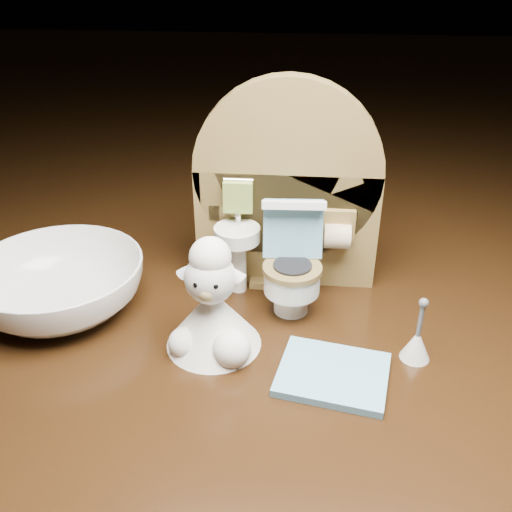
{
  "coord_description": "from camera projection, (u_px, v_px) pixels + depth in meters",
  "views": [
    {
      "loc": [
        0.01,
        -0.3,
        0.23
      ],
      "look_at": [
        -0.02,
        0.02,
        0.05
      ],
      "focal_mm": 40.0,
      "sensor_mm": 36.0,
      "label": 1
    }
  ],
  "objects": [
    {
      "name": "ceramic_bowl",
      "position": [
        59.0,
        286.0,
        0.39
      ],
      "size": [
        0.14,
        0.14,
        0.04
      ],
      "primitive_type": "imported",
      "rotation": [
        0.0,
        0.0,
        0.22
      ],
      "color": "white",
      "rests_on": "ground"
    },
    {
      "name": "backdrop_panel",
      "position": [
        286.0,
        199.0,
        0.4
      ],
      "size": [
        0.13,
        0.05,
        0.15
      ],
      "color": "olive",
      "rests_on": "ground"
    },
    {
      "name": "plush_lamb",
      "position": [
        212.0,
        311.0,
        0.35
      ],
      "size": [
        0.06,
        0.06,
        0.08
      ],
      "rotation": [
        0.0,
        0.0,
        -0.04
      ],
      "color": "white",
      "rests_on": "ground"
    },
    {
      "name": "bath_mat",
      "position": [
        333.0,
        374.0,
        0.33
      ],
      "size": [
        0.07,
        0.06,
        0.0
      ],
      "primitive_type": "cube",
      "rotation": [
        0.0,
        0.0,
        -0.19
      ],
      "color": "#6EACCD",
      "rests_on": "ground"
    },
    {
      "name": "toy_toilet",
      "position": [
        292.0,
        269.0,
        0.39
      ],
      "size": [
        0.04,
        0.05,
        0.08
      ],
      "rotation": [
        0.0,
        0.0,
        0.05
      ],
      "color": "white",
      "rests_on": "ground"
    },
    {
      "name": "toilet_brush",
      "position": [
        417.0,
        343.0,
        0.35
      ],
      "size": [
        0.02,
        0.02,
        0.04
      ],
      "color": "white",
      "rests_on": "ground"
    }
  ]
}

